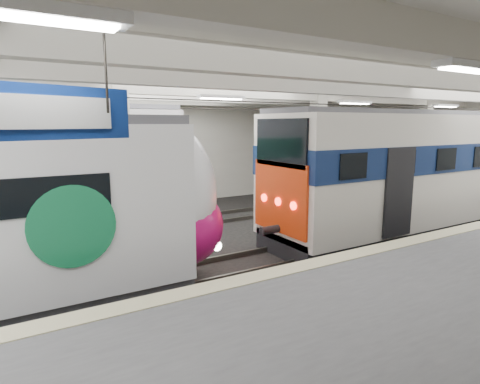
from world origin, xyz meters
TOP-DOWN VIEW (x-y plane):
  - station_hall at (0.00, -1.74)m, footprint 36.00×24.00m
  - older_rer at (7.77, 0.00)m, footprint 13.91×3.07m
  - wayfinding_sign at (-6.01, -5.69)m, footprint 1.85×0.65m

SIDE VIEW (x-z plane):
  - older_rer at x=7.77m, z-range 0.11..4.68m
  - station_hall at x=0.00m, z-range 0.37..6.12m
  - wayfinding_sign at x=-6.01m, z-range 3.59..4.83m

